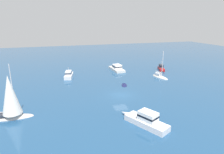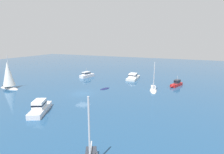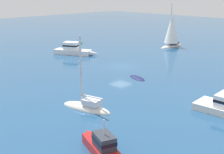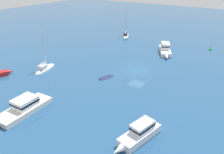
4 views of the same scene
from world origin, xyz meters
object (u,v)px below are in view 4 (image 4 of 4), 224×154
at_px(sloop_1, 126,35).
at_px(launch, 24,107).
at_px(channel_buoy, 210,50).
at_px(sloop, 45,69).
at_px(rib, 106,78).
at_px(cabin_cruiser, 139,133).
at_px(powerboat, 165,49).

bearing_deg(sloop_1, launch, 164.34).
distance_m(sloop_1, channel_buoy, 20.77).
xyz_separation_m(sloop, launch, (7.82, -9.94, 0.48)).
height_order(sloop, rib, sloop).
distance_m(cabin_cruiser, rib, 14.54).
distance_m(sloop, sloop_1, 26.51).
distance_m(launch, channel_buoy, 38.69).
height_order(cabin_cruiser, powerboat, cabin_cruiser).
bearing_deg(rib, sloop, -55.11).
relative_size(rib, sloop_1, 0.43).
bearing_deg(sloop_1, rib, 176.15).
bearing_deg(sloop, channel_buoy, -51.91).
relative_size(launch, sloop_1, 1.18).
bearing_deg(channel_buoy, sloop, -128.50).
distance_m(powerboat, channel_buoy, 10.28).
bearing_deg(launch, rib, 165.47).
bearing_deg(rib, sloop_1, -137.65).
height_order(sloop_1, powerboat, sloop_1).
height_order(sloop, channel_buoy, sloop).
bearing_deg(launch, sloop, -144.73).
xyz_separation_m(rib, powerboat, (3.23, 16.21, 0.75)).
bearing_deg(rib, launch, 7.19).
bearing_deg(rib, channel_buoy, 174.56).
xyz_separation_m(launch, powerboat, (5.89, 29.18, 0.11)).
bearing_deg(launch, sloop_1, -171.18).
relative_size(cabin_cruiser, powerboat, 0.84).
bearing_deg(sloop, rib, -87.31).
height_order(sloop, powerboat, sloop).
xyz_separation_m(cabin_cruiser, channel_buoy, (-0.22, 33.15, -0.69)).
distance_m(sloop, channel_buoy, 33.76).
bearing_deg(cabin_cruiser, channel_buoy, -167.04).
relative_size(sloop, launch, 0.84).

